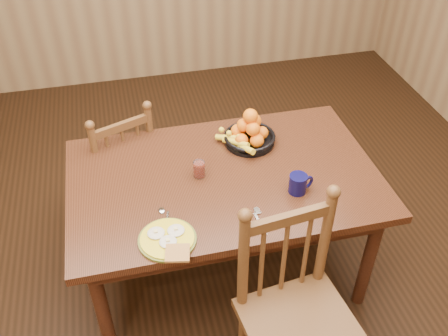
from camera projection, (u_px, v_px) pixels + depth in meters
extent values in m
cube|color=black|center=(224.00, 269.00, 3.07)|extent=(4.50, 5.00, 0.01)
cube|color=black|center=(224.00, 179.00, 2.60)|extent=(1.60, 1.00, 0.04)
cube|color=black|center=(208.00, 143.00, 2.96)|extent=(1.40, 0.04, 0.10)
cube|color=black|center=(245.00, 247.00, 2.33)|extent=(1.40, 0.04, 0.10)
cube|color=black|center=(350.00, 169.00, 2.78)|extent=(0.04, 0.84, 0.10)
cube|color=black|center=(86.00, 211.00, 2.52)|extent=(0.04, 0.84, 0.10)
cylinder|color=black|center=(103.00, 312.00, 2.41)|extent=(0.07, 0.07, 0.70)
cylinder|color=black|center=(369.00, 259.00, 2.66)|extent=(0.07, 0.07, 0.70)
cylinder|color=black|center=(96.00, 201.00, 3.01)|extent=(0.07, 0.07, 0.70)
cylinder|color=black|center=(314.00, 167.00, 3.26)|extent=(0.07, 0.07, 0.70)
cube|color=#4A2D16|center=(117.00, 168.00, 3.14)|extent=(0.53, 0.52, 0.04)
cylinder|color=#4A2D16|center=(134.00, 171.00, 3.46)|extent=(0.03, 0.03, 0.41)
cylinder|color=#4A2D16|center=(88.00, 190.00, 3.31)|extent=(0.03, 0.03, 0.41)
cylinder|color=#4A2D16|center=(156.00, 197.00, 3.26)|extent=(0.03, 0.03, 0.41)
cylinder|color=#4A2D16|center=(108.00, 219.00, 3.11)|extent=(0.03, 0.03, 0.41)
cylinder|color=#4A2D16|center=(151.00, 141.00, 2.95)|extent=(0.04, 0.04, 0.49)
cylinder|color=#4A2D16|center=(97.00, 161.00, 2.80)|extent=(0.04, 0.04, 0.49)
cylinder|color=#4A2D16|center=(126.00, 157.00, 2.90)|extent=(0.02, 0.02, 0.38)
cube|color=#4A2D16|center=(121.00, 127.00, 2.76)|extent=(0.33, 0.15, 0.05)
cube|color=#4A2D16|center=(301.00, 327.00, 2.19)|extent=(0.53, 0.51, 0.04)
cylinder|color=#4A2D16|center=(313.00, 314.00, 2.54)|extent=(0.04, 0.04, 0.47)
cylinder|color=#4A2D16|center=(243.00, 263.00, 2.11)|extent=(0.05, 0.05, 0.57)
cylinder|color=#4A2D16|center=(325.00, 239.00, 2.22)|extent=(0.05, 0.05, 0.57)
cylinder|color=#4A2D16|center=(284.00, 259.00, 2.20)|extent=(0.02, 0.02, 0.43)
cube|color=#4A2D16|center=(289.00, 219.00, 2.04)|extent=(0.39, 0.08, 0.05)
cylinder|color=#59601E|center=(167.00, 240.00, 2.23)|extent=(0.26, 0.26, 0.01)
cylinder|color=gold|center=(167.00, 239.00, 2.23)|extent=(0.24, 0.24, 0.01)
ellipsoid|color=silver|center=(156.00, 233.00, 2.24)|extent=(0.08, 0.08, 0.01)
cube|color=#F2E08C|center=(156.00, 231.00, 2.23)|extent=(0.02, 0.02, 0.01)
ellipsoid|color=silver|center=(176.00, 230.00, 2.25)|extent=(0.08, 0.08, 0.01)
cube|color=#F2E08C|center=(176.00, 229.00, 2.25)|extent=(0.02, 0.02, 0.01)
ellipsoid|color=silver|center=(168.00, 242.00, 2.20)|extent=(0.08, 0.08, 0.01)
cube|color=#F2E08C|center=(168.00, 240.00, 2.19)|extent=(0.02, 0.02, 0.01)
cube|color=brown|center=(177.00, 253.00, 2.15)|extent=(0.12, 0.12, 0.01)
cube|color=silver|center=(260.00, 224.00, 2.31)|extent=(0.02, 0.15, 0.00)
cube|color=silver|center=(257.00, 211.00, 2.38)|extent=(0.03, 0.05, 0.00)
cube|color=silver|center=(167.00, 221.00, 2.33)|extent=(0.04, 0.12, 0.00)
ellipsoid|color=silver|center=(162.00, 210.00, 2.38)|extent=(0.03, 0.04, 0.01)
cylinder|color=#0A0934|center=(298.00, 184.00, 2.46)|extent=(0.09, 0.09, 0.10)
torus|color=#0A0934|center=(308.00, 182.00, 2.47)|extent=(0.07, 0.04, 0.07)
cylinder|color=black|center=(299.00, 177.00, 2.43)|extent=(0.08, 0.08, 0.00)
cylinder|color=silver|center=(199.00, 169.00, 2.56)|extent=(0.06, 0.06, 0.09)
cylinder|color=maroon|center=(199.00, 170.00, 2.56)|extent=(0.05, 0.05, 0.07)
cylinder|color=black|center=(249.00, 141.00, 2.80)|extent=(0.28, 0.28, 0.02)
torus|color=black|center=(250.00, 136.00, 2.78)|extent=(0.29, 0.29, 0.02)
cylinder|color=black|center=(249.00, 142.00, 2.80)|extent=(0.10, 0.10, 0.01)
sphere|color=orange|center=(262.00, 133.00, 2.78)|extent=(0.07, 0.07, 0.07)
sphere|color=orange|center=(250.00, 127.00, 2.82)|extent=(0.08, 0.08, 0.08)
sphere|color=orange|center=(238.00, 131.00, 2.79)|extent=(0.08, 0.08, 0.08)
sphere|color=orange|center=(242.00, 140.00, 2.73)|extent=(0.07, 0.07, 0.07)
sphere|color=orange|center=(257.00, 141.00, 2.72)|extent=(0.08, 0.08, 0.08)
sphere|color=orange|center=(254.00, 121.00, 2.75)|extent=(0.08, 0.08, 0.08)
sphere|color=orange|center=(243.00, 125.00, 2.73)|extent=(0.07, 0.07, 0.07)
sphere|color=orange|center=(253.00, 129.00, 2.70)|extent=(0.08, 0.08, 0.08)
sphere|color=orange|center=(250.00, 116.00, 2.69)|extent=(0.08, 0.08, 0.08)
cylinder|color=yellow|center=(236.00, 143.00, 2.73)|extent=(0.10, 0.17, 0.07)
cylinder|color=yellow|center=(230.00, 138.00, 2.76)|extent=(0.14, 0.15, 0.07)
cylinder|color=yellow|center=(243.00, 147.00, 2.70)|extent=(0.06, 0.18, 0.07)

